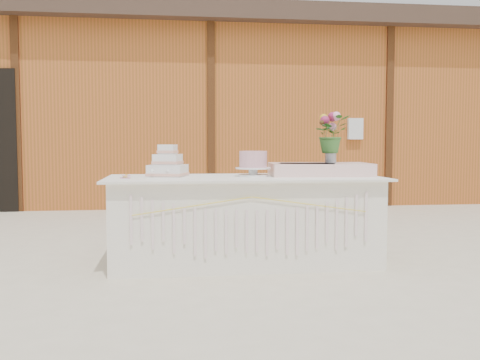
% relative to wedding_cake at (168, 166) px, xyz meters
% --- Properties ---
extents(ground, '(80.00, 80.00, 0.00)m').
position_rel_wedding_cake_xyz_m(ground, '(0.67, -0.13, -0.87)').
color(ground, beige).
rests_on(ground, ground).
extents(barn, '(12.60, 4.60, 3.30)m').
position_rel_wedding_cake_xyz_m(barn, '(0.66, 5.87, 0.81)').
color(barn, '#AF5424').
rests_on(barn, ground).
extents(cake_table, '(2.40, 1.00, 0.77)m').
position_rel_wedding_cake_xyz_m(cake_table, '(0.67, -0.13, -0.48)').
color(cake_table, white).
rests_on(cake_table, ground).
extents(wedding_cake, '(0.39, 0.39, 0.28)m').
position_rel_wedding_cake_xyz_m(wedding_cake, '(0.00, 0.00, 0.00)').
color(wedding_cake, white).
rests_on(wedding_cake, cake_table).
extents(pink_cake_stand, '(0.31, 0.31, 0.23)m').
position_rel_wedding_cake_xyz_m(pink_cake_stand, '(0.75, -0.10, 0.03)').
color(pink_cake_stand, white).
rests_on(pink_cake_stand, cake_table).
extents(satin_runner, '(0.93, 0.57, 0.11)m').
position_rel_wedding_cake_xyz_m(satin_runner, '(1.37, -0.05, -0.04)').
color(satin_runner, beige).
rests_on(satin_runner, cake_table).
extents(flower_vase, '(0.10, 0.10, 0.14)m').
position_rel_wedding_cake_xyz_m(flower_vase, '(1.47, -0.05, 0.09)').
color(flower_vase, '#A6A7AB').
rests_on(flower_vase, satin_runner).
extents(bouquet, '(0.39, 0.37, 0.34)m').
position_rel_wedding_cake_xyz_m(bouquet, '(1.47, -0.05, 0.33)').
color(bouquet, '#356829').
rests_on(bouquet, flower_vase).
extents(loose_flowers, '(0.24, 0.39, 0.02)m').
position_rel_wedding_cake_xyz_m(loose_flowers, '(-0.33, -0.07, -0.09)').
color(loose_flowers, pink).
rests_on(loose_flowers, cake_table).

